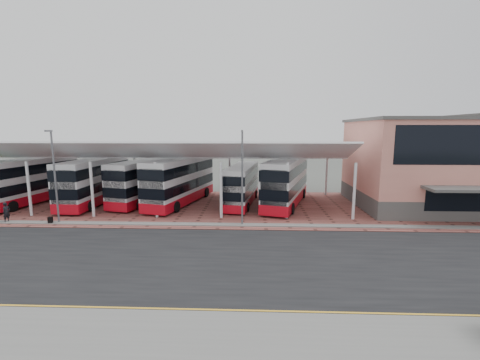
{
  "coord_description": "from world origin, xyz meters",
  "views": [
    {
      "loc": [
        2.85,
        -20.09,
        8.13
      ],
      "look_at": [
        1.72,
        8.73,
        3.56
      ],
      "focal_mm": 24.0,
      "sensor_mm": 36.0,
      "label": 1
    }
  ],
  "objects_px": {
    "pedestrian": "(6,212)",
    "bus_4": "(242,185)",
    "bus_1": "(95,181)",
    "bus_2": "(146,181)",
    "bus_0": "(31,181)",
    "bus_5": "(286,182)",
    "terminal": "(446,163)",
    "bus_3": "(181,181)"
  },
  "relations": [
    {
      "from": "terminal",
      "to": "pedestrian",
      "type": "height_order",
      "value": "terminal"
    },
    {
      "from": "bus_0",
      "to": "bus_5",
      "type": "bearing_deg",
      "value": 9.68
    },
    {
      "from": "bus_3",
      "to": "bus_0",
      "type": "bearing_deg",
      "value": -164.2
    },
    {
      "from": "bus_1",
      "to": "pedestrian",
      "type": "height_order",
      "value": "bus_1"
    },
    {
      "from": "bus_3",
      "to": "bus_5",
      "type": "height_order",
      "value": "bus_3"
    },
    {
      "from": "bus_4",
      "to": "bus_5",
      "type": "relative_size",
      "value": 0.84
    },
    {
      "from": "bus_1",
      "to": "bus_2",
      "type": "xyz_separation_m",
      "value": [
        5.41,
        0.93,
        -0.08
      ]
    },
    {
      "from": "bus_1",
      "to": "bus_4",
      "type": "height_order",
      "value": "bus_1"
    },
    {
      "from": "bus_1",
      "to": "pedestrian",
      "type": "distance_m",
      "value": 8.98
    },
    {
      "from": "terminal",
      "to": "bus_3",
      "type": "xyz_separation_m",
      "value": [
        -28.0,
        0.4,
        -2.12
      ]
    },
    {
      "from": "bus_2",
      "to": "pedestrian",
      "type": "relative_size",
      "value": 6.48
    },
    {
      "from": "bus_2",
      "to": "bus_0",
      "type": "bearing_deg",
      "value": -161.26
    },
    {
      "from": "terminal",
      "to": "bus_5",
      "type": "bearing_deg",
      "value": 179.49
    },
    {
      "from": "terminal",
      "to": "bus_3",
      "type": "distance_m",
      "value": 28.09
    },
    {
      "from": "bus_0",
      "to": "pedestrian",
      "type": "height_order",
      "value": "bus_0"
    },
    {
      "from": "terminal",
      "to": "bus_4",
      "type": "relative_size",
      "value": 1.77
    },
    {
      "from": "pedestrian",
      "to": "bus_4",
      "type": "bearing_deg",
      "value": -58.13
    },
    {
      "from": "terminal",
      "to": "pedestrian",
      "type": "distance_m",
      "value": 42.46
    },
    {
      "from": "terminal",
      "to": "bus_4",
      "type": "xyz_separation_m",
      "value": [
        -21.32,
        0.25,
        -2.52
      ]
    },
    {
      "from": "bus_4",
      "to": "bus_5",
      "type": "distance_m",
      "value": 4.82
    },
    {
      "from": "terminal",
      "to": "bus_1",
      "type": "height_order",
      "value": "terminal"
    },
    {
      "from": "bus_0",
      "to": "bus_1",
      "type": "xyz_separation_m",
      "value": [
        7.09,
        0.29,
        -0.01
      ]
    },
    {
      "from": "terminal",
      "to": "bus_0",
      "type": "relative_size",
      "value": 1.51
    },
    {
      "from": "bus_0",
      "to": "bus_1",
      "type": "relative_size",
      "value": 1.02
    },
    {
      "from": "bus_3",
      "to": "bus_4",
      "type": "distance_m",
      "value": 6.7
    },
    {
      "from": "bus_5",
      "to": "pedestrian",
      "type": "height_order",
      "value": "bus_5"
    },
    {
      "from": "bus_0",
      "to": "pedestrian",
      "type": "bearing_deg",
      "value": -59.39
    },
    {
      "from": "bus_5",
      "to": "pedestrian",
      "type": "relative_size",
      "value": 6.82
    },
    {
      "from": "bus_0",
      "to": "bus_3",
      "type": "bearing_deg",
      "value": 10.94
    },
    {
      "from": "bus_3",
      "to": "bus_4",
      "type": "height_order",
      "value": "bus_3"
    },
    {
      "from": "bus_4",
      "to": "bus_5",
      "type": "xyz_separation_m",
      "value": [
        4.81,
        -0.1,
        0.39
      ]
    },
    {
      "from": "pedestrian",
      "to": "bus_5",
      "type": "bearing_deg",
      "value": -62.15
    },
    {
      "from": "bus_0",
      "to": "pedestrian",
      "type": "relative_size",
      "value": 6.72
    },
    {
      "from": "bus_1",
      "to": "bus_2",
      "type": "relative_size",
      "value": 1.01
    },
    {
      "from": "bus_0",
      "to": "bus_3",
      "type": "distance_m",
      "value": 16.57
    },
    {
      "from": "bus_0",
      "to": "pedestrian",
      "type": "distance_m",
      "value": 8.25
    },
    {
      "from": "pedestrian",
      "to": "terminal",
      "type": "bearing_deg",
      "value": -69.0
    },
    {
      "from": "bus_0",
      "to": "bus_5",
      "type": "height_order",
      "value": "bus_5"
    },
    {
      "from": "bus_2",
      "to": "bus_5",
      "type": "bearing_deg",
      "value": 9.66
    },
    {
      "from": "pedestrian",
      "to": "bus_0",
      "type": "bearing_deg",
      "value": 32.03
    },
    {
      "from": "bus_0",
      "to": "bus_2",
      "type": "relative_size",
      "value": 1.04
    },
    {
      "from": "bus_0",
      "to": "bus_4",
      "type": "xyz_separation_m",
      "value": [
        23.25,
        0.38,
        -0.36
      ]
    }
  ]
}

